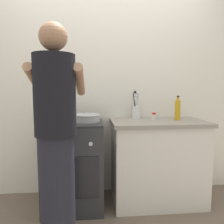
% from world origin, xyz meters
% --- Properties ---
extents(ground, '(6.00, 6.00, 0.00)m').
position_xyz_m(ground, '(0.00, 0.00, 0.00)').
color(ground, '#6B5B4C').
extents(back_wall, '(3.20, 0.10, 2.50)m').
position_xyz_m(back_wall, '(0.20, 0.50, 1.25)').
color(back_wall, silver).
rests_on(back_wall, ground).
extents(countertop, '(1.00, 0.60, 0.90)m').
position_xyz_m(countertop, '(0.55, 0.15, 0.45)').
color(countertop, silver).
rests_on(countertop, ground).
extents(stove_range, '(0.60, 0.62, 0.90)m').
position_xyz_m(stove_range, '(-0.35, 0.15, 0.45)').
color(stove_range, '#2D2D33').
rests_on(stove_range, ground).
extents(pot, '(0.27, 0.21, 0.11)m').
position_xyz_m(pot, '(-0.49, 0.19, 0.96)').
color(pot, '#B2B2B7').
rests_on(pot, stove_range).
extents(mixing_bowl, '(0.29, 0.29, 0.08)m').
position_xyz_m(mixing_bowl, '(-0.21, 0.14, 0.94)').
color(mixing_bowl, '#B7B7BC').
rests_on(mixing_bowl, stove_range).
extents(utensil_crock, '(0.10, 0.10, 0.32)m').
position_xyz_m(utensil_crock, '(0.35, 0.35, 0.99)').
color(utensil_crock, silver).
rests_on(utensil_crock, countertop).
extents(spice_bottle, '(0.04, 0.04, 0.08)m').
position_xyz_m(spice_bottle, '(0.51, 0.18, 0.94)').
color(spice_bottle, silver).
rests_on(spice_bottle, countertop).
extents(oil_bottle, '(0.06, 0.06, 0.26)m').
position_xyz_m(oil_bottle, '(0.77, 0.17, 1.01)').
color(oil_bottle, gold).
rests_on(oil_bottle, countertop).
extents(person, '(0.41, 0.50, 1.70)m').
position_xyz_m(person, '(-0.42, -0.49, 0.86)').
color(person, black).
rests_on(person, ground).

